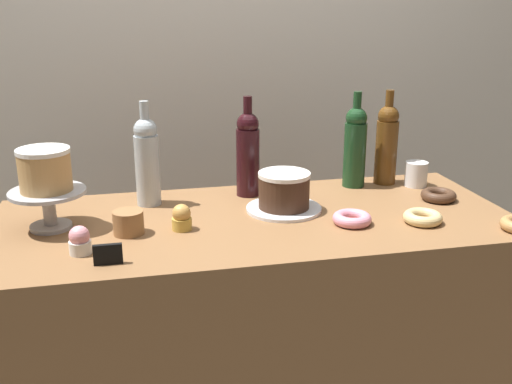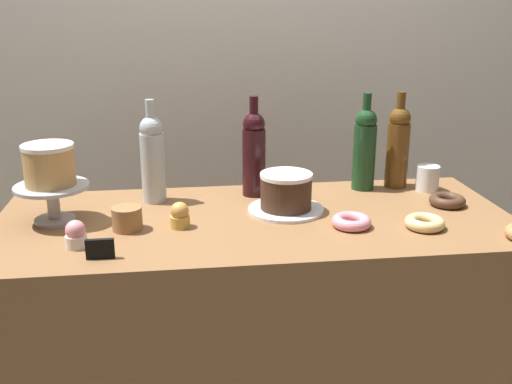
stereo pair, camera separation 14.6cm
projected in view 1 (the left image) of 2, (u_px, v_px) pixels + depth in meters
The scene contains 18 objects.
back_wall at pixel (209, 57), 2.49m from camera, with size 6.00×0.05×2.60m.
display_counter at pixel (256, 352), 1.90m from camera, with size 1.52×0.66×0.91m.
cake_stand_pedestal at pixel (49, 203), 1.66m from camera, with size 0.21×0.21×0.11m.
white_layer_cake at pixel (45, 170), 1.63m from camera, with size 0.14×0.14×0.12m.
silver_serving_platter at pixel (284, 209), 1.83m from camera, with size 0.23×0.23×0.01m.
chocolate_round_cake at pixel (284, 190), 1.81m from camera, with size 0.16×0.16×0.11m.
wine_bottle_clear at pixel (147, 160), 1.84m from camera, with size 0.08×0.08×0.33m.
wine_bottle_amber at pixel (387, 143), 2.06m from camera, with size 0.08×0.08×0.33m.
wine_bottle_dark_red at pixel (248, 152), 1.93m from camera, with size 0.08×0.08×0.33m.
wine_bottle_green at pixel (355, 145), 2.02m from camera, with size 0.08×0.08×0.33m.
cupcake_strawberry at pixel (80, 241), 1.51m from camera, with size 0.06×0.06×0.07m.
cupcake_caramel at pixel (182, 218), 1.66m from camera, with size 0.06×0.06×0.07m.
donut_pink at pixel (352, 219), 1.71m from camera, with size 0.11×0.11×0.03m.
donut_chocolate at pixel (438, 195), 1.92m from camera, with size 0.11×0.11×0.03m.
donut_glazed at pixel (423, 217), 1.72m from camera, with size 0.11×0.11×0.03m.
cookie_stack at pixel (128, 222), 1.63m from camera, with size 0.08×0.08×0.07m.
price_sign_chalkboard at pixel (108, 254), 1.45m from camera, with size 0.07×0.01×0.05m.
coffee_cup_ceramic at pixel (416, 174), 2.05m from camera, with size 0.08×0.08×0.08m.
Camera 1 is at (-0.36, -1.62, 1.53)m, focal length 41.94 mm.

